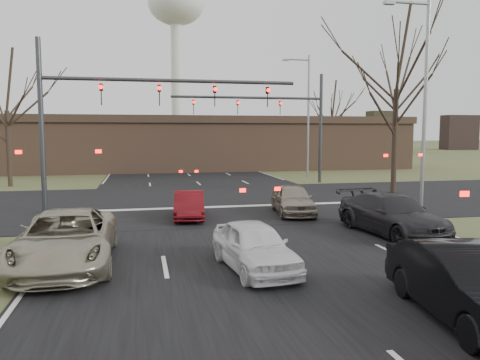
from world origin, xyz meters
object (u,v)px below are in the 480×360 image
Objects in this scene: car_silver_ahead at (293,199)px; water_tower at (176,13)px; building at (201,143)px; streetlight_right_near at (422,93)px; car_white_sedan at (254,246)px; car_charcoal_sedan at (392,215)px; mast_arm_near at (115,104)px; streetlight_right_far at (306,110)px; car_red_ahead at (189,205)px; car_silver_suv at (66,239)px; car_black_hatch at (469,285)px; mast_arm_far at (284,115)px.

water_tower is at bearing 95.78° from car_silver_ahead.
streetlight_right_near is (6.82, -28.00, 2.92)m from building.
car_white_sedan is 6.84m from car_charcoal_sedan.
streetlight_right_far is at bearing 43.89° from mast_arm_near.
car_white_sedan is at bearing -77.62° from car_red_ahead.
building is 4.24× the size of streetlight_right_near.
car_charcoal_sedan is 1.26× the size of car_silver_ahead.
mast_arm_near is 13.30m from car_charcoal_sedan.
water_tower is 111.80m from mast_arm_near.
water_tower reaches higher than car_white_sedan.
car_silver_suv is at bearing -95.98° from water_tower.
car_black_hatch is (3.31, -4.28, 0.08)m from car_white_sedan.
car_silver_suv reaches higher than car_charcoal_sedan.
car_charcoal_sedan is at bearing -131.40° from streetlight_right_near.
car_charcoal_sedan is at bearing 77.35° from car_black_hatch.
car_white_sedan reaches higher than car_red_ahead.
streetlight_right_far is 20.81m from car_red_ahead.
car_red_ahead is at bearing -98.38° from building.
car_white_sedan is (5.07, -1.41, -0.11)m from car_silver_suv.
streetlight_right_far is 1.79× the size of car_silver_suv.
streetlight_right_far is 2.56× the size of car_white_sedan.
mast_arm_far is at bearing 81.99° from car_silver_ahead.
car_red_ahead is at bearing -124.36° from streetlight_right_far.
streetlight_right_far is at bearing 83.17° from car_black_hatch.
streetlight_right_near reaches higher than building.
car_charcoal_sedan is (6.01, 3.28, 0.07)m from car_white_sedan.
streetlight_right_near is 2.56× the size of car_white_sedan.
water_tower reaches higher than car_silver_suv.
streetlight_right_far reaches higher than car_white_sedan.
streetlight_right_far is at bearing 61.24° from car_red_ahead.
water_tower is 119.62m from car_charcoal_sedan.
building reaches higher than car_silver_ahead.
mast_arm_far is at bearing 64.03° from car_white_sedan.
mast_arm_near reaches higher than car_black_hatch.
mast_arm_near is at bearing 104.37° from car_white_sedan.
car_white_sedan is at bearing -16.28° from car_silver_suv.
streetlight_right_near is 2.48× the size of car_silver_ahead.
building is at bearing 73.87° from mast_arm_near.
streetlight_right_near reaches higher than car_red_ahead.
streetlight_right_far is at bearing 75.73° from car_silver_ahead.
mast_arm_near is 2.17× the size of car_silver_suv.
car_charcoal_sedan is (2.89, -32.46, -1.93)m from building.
water_tower is (4.00, 82.00, 32.80)m from building.
mast_arm_near is 2.67× the size of car_black_hatch.
water_tower is 122.98m from car_white_sedan.
streetlight_right_far reaches higher than car_silver_suv.
car_silver_suv reaches higher than car_white_sedan.
streetlight_right_near reaches higher than car_silver_suv.
car_red_ahead is (-6.97, 4.79, -0.14)m from car_charcoal_sedan.
car_white_sedan is at bearing -69.06° from mast_arm_near.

